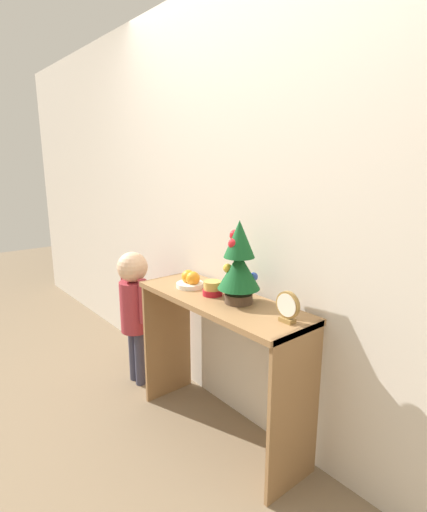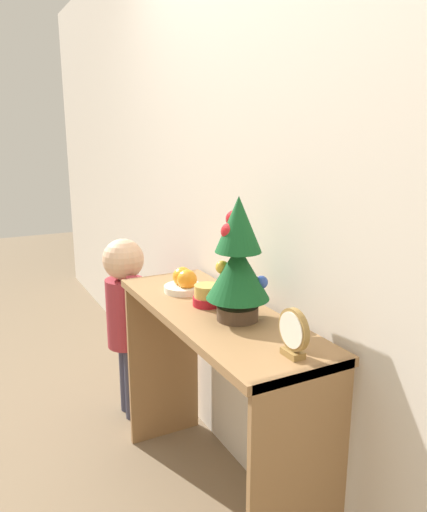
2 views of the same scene
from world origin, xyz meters
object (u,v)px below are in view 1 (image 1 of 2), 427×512
object	(u,v)px
fruit_bowl	(190,280)
singing_bowl	(213,288)
child_figure	(134,300)
mini_tree	(239,262)
desk_clock	(288,307)

from	to	relation	value
fruit_bowl	singing_bowl	distance (m)	0.19
fruit_bowl	child_figure	size ratio (longest dim) A/B	0.17
fruit_bowl	singing_bowl	bearing A→B (deg)	2.20
mini_tree	child_figure	xyz separation A→B (m)	(-0.90, -0.13, -0.42)
fruit_bowl	desk_clock	bearing A→B (deg)	2.24
mini_tree	singing_bowl	world-z (taller)	mini_tree
singing_bowl	desk_clock	distance (m)	0.51
mini_tree	fruit_bowl	distance (m)	0.41
fruit_bowl	singing_bowl	size ratio (longest dim) A/B	1.44
singing_bowl	child_figure	bearing A→B (deg)	-172.27
mini_tree	child_figure	bearing A→B (deg)	-172.08
fruit_bowl	child_figure	world-z (taller)	child_figure
singing_bowl	fruit_bowl	bearing A→B (deg)	-177.80
singing_bowl	mini_tree	bearing A→B (deg)	8.72
fruit_bowl	mini_tree	bearing A→B (deg)	5.34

